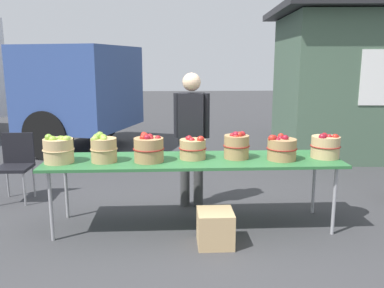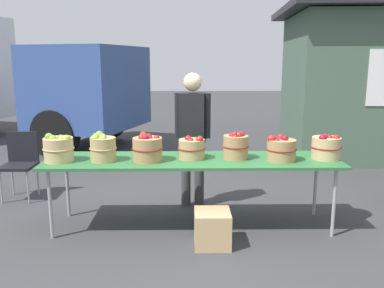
{
  "view_description": "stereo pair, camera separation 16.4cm",
  "coord_description": "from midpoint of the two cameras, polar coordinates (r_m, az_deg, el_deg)",
  "views": [
    {
      "loc": [
        -0.23,
        -4.15,
        1.77
      ],
      "look_at": [
        0.0,
        0.3,
        0.85
      ],
      "focal_mm": 37.79,
      "sensor_mm": 36.0,
      "label": 1
    },
    {
      "loc": [
        -0.07,
        -4.15,
        1.77
      ],
      "look_at": [
        0.0,
        0.3,
        0.85
      ],
      "focal_mm": 37.79,
      "sensor_mm": 36.0,
      "label": 2
    }
  ],
  "objects": [
    {
      "name": "ground_plane",
      "position": [
        4.52,
        1.12,
        -11.41
      ],
      "size": [
        40.0,
        40.0,
        0.0
      ],
      "primitive_type": "plane",
      "color": "#38383A"
    },
    {
      "name": "market_table",
      "position": [
        4.29,
        1.16,
        -2.57
      ],
      "size": [
        3.1,
        0.76,
        0.75
      ],
      "color": "#2D6B38",
      "rests_on": "ground"
    },
    {
      "name": "apple_basket_green_0",
      "position": [
        4.35,
        -17.28,
        -0.59
      ],
      "size": [
        0.32,
        0.32,
        0.3
      ],
      "color": "tan",
      "rests_on": "market_table"
    },
    {
      "name": "apple_basket_green_1",
      "position": [
        4.25,
        -11.42,
        -0.51
      ],
      "size": [
        0.28,
        0.28,
        0.31
      ],
      "color": "tan",
      "rests_on": "market_table"
    },
    {
      "name": "apple_basket_red_0",
      "position": [
        4.18,
        -5.19,
        -0.61
      ],
      "size": [
        0.32,
        0.32,
        0.3
      ],
      "color": "#A87F51",
      "rests_on": "market_table"
    },
    {
      "name": "apple_basket_red_1",
      "position": [
        4.27,
        1.06,
        -0.61
      ],
      "size": [
        0.3,
        0.3,
        0.26
      ],
      "color": "tan",
      "rests_on": "market_table"
    },
    {
      "name": "apple_basket_red_2",
      "position": [
        4.3,
        7.29,
        -0.24
      ],
      "size": [
        0.28,
        0.28,
        0.3
      ],
      "color": "#A87F51",
      "rests_on": "market_table"
    },
    {
      "name": "apple_basket_red_3",
      "position": [
        4.31,
        13.52,
        -0.68
      ],
      "size": [
        0.32,
        0.32,
        0.27
      ],
      "color": "#A87F51",
      "rests_on": "market_table"
    },
    {
      "name": "apple_basket_red_4",
      "position": [
        4.51,
        19.42,
        -0.43
      ],
      "size": [
        0.32,
        0.32,
        0.28
      ],
      "color": "tan",
      "rests_on": "market_table"
    },
    {
      "name": "vendor_adult",
      "position": [
        4.84,
        1.05,
        2.06
      ],
      "size": [
        0.43,
        0.26,
        1.63
      ],
      "rotation": [
        0.0,
        0.0,
        2.97
      ],
      "color": "#3F3F3F",
      "rests_on": "ground"
    },
    {
      "name": "food_kiosk",
      "position": [
        8.47,
        24.58,
        8.03
      ],
      "size": [
        3.71,
        3.16,
        2.74
      ],
      "rotation": [
        0.0,
        0.0,
        -0.08
      ],
      "color": "#47604C",
      "rests_on": "ground"
    },
    {
      "name": "folding_chair",
      "position": [
        5.67,
        -22.31,
        -2.07
      ],
      "size": [
        0.41,
        0.41,
        0.86
      ],
      "rotation": [
        0.0,
        0.0,
        6.27
      ],
      "color": "black",
      "rests_on": "ground"
    },
    {
      "name": "produce_crate",
      "position": [
        4.02,
        4.08,
        -11.8
      ],
      "size": [
        0.35,
        0.35,
        0.35
      ],
      "primitive_type": "cube",
      "color": "tan",
      "rests_on": "ground"
    }
  ]
}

